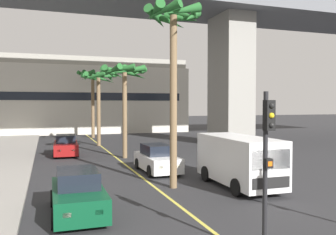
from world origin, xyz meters
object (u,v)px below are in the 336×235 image
object	(u,v)px
car_queue_third	(66,146)
palm_tree_near_median	(174,35)
car_queue_second	(157,159)
car_queue_front	(78,194)
palm_tree_mid_median	(99,85)
palm_tree_far_median	(93,81)
traffic_light_median_near	(267,151)
delivery_van	(239,159)
palm_tree_farthest_median	(124,78)

from	to	relation	value
car_queue_third	palm_tree_near_median	world-z (taller)	palm_tree_near_median
car_queue_second	car_queue_third	size ratio (longest dim) A/B	0.99
car_queue_front	palm_tree_mid_median	bearing A→B (deg)	80.12
palm_tree_mid_median	palm_tree_far_median	world-z (taller)	palm_tree_far_median
car_queue_second	traffic_light_median_near	size ratio (longest dim) A/B	0.98
car_queue_front	palm_tree_near_median	world-z (taller)	palm_tree_near_median
palm_tree_mid_median	traffic_light_median_near	bearing A→B (deg)	-88.63
delivery_van	palm_tree_far_median	world-z (taller)	palm_tree_far_median
car_queue_second	car_queue_third	world-z (taller)	same
palm_tree_mid_median	palm_tree_farthest_median	world-z (taller)	palm_tree_mid_median
palm_tree_farthest_median	palm_tree_mid_median	bearing A→B (deg)	94.81
car_queue_front	palm_tree_mid_median	size ratio (longest dim) A/B	0.59
palm_tree_far_median	traffic_light_median_near	bearing A→B (deg)	-89.77
delivery_van	palm_tree_near_median	world-z (taller)	palm_tree_near_median
palm_tree_near_median	palm_tree_far_median	world-z (taller)	palm_tree_near_median
palm_tree_mid_median	palm_tree_far_median	size ratio (longest dim) A/B	0.88
car_queue_third	palm_tree_far_median	bearing A→B (deg)	74.78
car_queue_front	palm_tree_far_median	xyz separation A→B (m)	(4.08, 28.90, 5.83)
palm_tree_near_median	delivery_van	bearing A→B (deg)	-15.21
traffic_light_median_near	palm_tree_near_median	bearing A→B (deg)	87.69
palm_tree_far_median	delivery_van	bearing A→B (deg)	-82.78
traffic_light_median_near	palm_tree_far_median	bearing A→B (deg)	90.23
car_queue_front	car_queue_second	world-z (taller)	same
car_queue_second	palm_tree_mid_median	xyz separation A→B (m)	(-1.36, 14.04, 4.96)
traffic_light_median_near	car_queue_front	bearing A→B (deg)	129.39
palm_tree_near_median	palm_tree_farthest_median	size ratio (longest dim) A/B	1.26
car_queue_second	palm_tree_farthest_median	distance (m)	7.71
delivery_van	palm_tree_farthest_median	world-z (taller)	palm_tree_farthest_median
car_queue_third	delivery_van	world-z (taller)	delivery_van
palm_tree_farthest_median	palm_tree_near_median	bearing A→B (deg)	-88.59
car_queue_second	palm_tree_near_median	xyz separation A→B (m)	(-0.42, -3.97, 6.31)
car_queue_third	delivery_van	bearing A→B (deg)	-61.64
car_queue_third	palm_tree_mid_median	distance (m)	8.12
palm_tree_mid_median	palm_tree_far_median	distance (m)	8.27
palm_tree_mid_median	palm_tree_farthest_median	xyz separation A→B (m)	(0.69, -8.26, 0.10)
traffic_light_median_near	palm_tree_near_median	world-z (taller)	palm_tree_near_median
palm_tree_farthest_median	palm_tree_far_median	bearing A→B (deg)	90.74
traffic_light_median_near	palm_tree_far_median	size ratio (longest dim) A/B	0.54
car_queue_second	traffic_light_median_near	world-z (taller)	traffic_light_median_near
car_queue_third	delivery_van	size ratio (longest dim) A/B	0.79
traffic_light_median_near	palm_tree_mid_median	bearing A→B (deg)	91.37
car_queue_second	delivery_van	distance (m)	5.44
car_queue_second	delivery_van	xyz separation A→B (m)	(2.55, -4.77, 0.57)
delivery_van	palm_tree_far_median	xyz separation A→B (m)	(-3.42, 27.02, 5.27)
car_queue_front	palm_tree_far_median	distance (m)	29.76
palm_tree_near_median	car_queue_second	bearing A→B (deg)	83.89
traffic_light_median_near	palm_tree_near_median	xyz separation A→B (m)	(0.32, 7.83, 4.32)
traffic_light_median_near	palm_tree_farthest_median	world-z (taller)	palm_tree_farthest_median
delivery_van	palm_tree_near_median	size ratio (longest dim) A/B	0.62
car_queue_front	palm_tree_farthest_median	xyz separation A→B (m)	(4.30, 12.43, 5.06)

